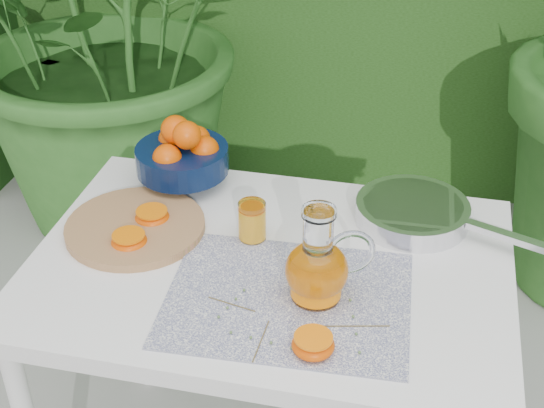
% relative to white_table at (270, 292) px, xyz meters
% --- Properties ---
extents(potted_plant_left, '(2.08, 2.08, 1.63)m').
position_rel_white_table_xyz_m(potted_plant_left, '(-0.83, 1.22, 0.14)').
color(potted_plant_left, '#2B6121').
rests_on(potted_plant_left, ground).
extents(white_table, '(1.00, 0.70, 0.75)m').
position_rel_white_table_xyz_m(white_table, '(0.00, 0.00, 0.00)').
color(white_table, white).
rests_on(white_table, ground).
extents(placemat, '(0.49, 0.39, 0.00)m').
position_rel_white_table_xyz_m(placemat, '(0.06, -0.11, 0.08)').
color(placemat, '#0D134D').
rests_on(placemat, white_table).
extents(cutting_board, '(0.39, 0.39, 0.02)m').
position_rel_white_table_xyz_m(cutting_board, '(-0.32, 0.04, 0.09)').
color(cutting_board, '#A26A49').
rests_on(cutting_board, white_table).
extents(fruit_bowl, '(0.29, 0.29, 0.18)m').
position_rel_white_table_xyz_m(fruit_bowl, '(-0.27, 0.27, 0.16)').
color(fruit_bowl, black).
rests_on(fruit_bowl, white_table).
extents(juice_pitcher, '(0.19, 0.16, 0.20)m').
position_rel_white_table_xyz_m(juice_pitcher, '(0.12, -0.09, 0.16)').
color(juice_pitcher, white).
rests_on(juice_pitcher, white_table).
extents(juice_tumbler, '(0.08, 0.08, 0.09)m').
position_rel_white_table_xyz_m(juice_tumbler, '(-0.05, 0.07, 0.13)').
color(juice_tumbler, white).
rests_on(juice_tumbler, white_table).
extents(saute_pan, '(0.47, 0.33, 0.05)m').
position_rel_white_table_xyz_m(saute_pan, '(0.28, 0.22, 0.11)').
color(saute_pan, silver).
rests_on(saute_pan, white_table).
extents(orange_halves, '(0.54, 0.42, 0.04)m').
position_rel_white_table_xyz_m(orange_halves, '(-0.15, -0.06, 0.10)').
color(orange_halves, '#EB3F02').
rests_on(orange_halves, white_table).
extents(thyme_sprigs, '(0.35, 0.21, 0.01)m').
position_rel_white_table_xyz_m(thyme_sprigs, '(0.07, -0.19, 0.09)').
color(thyme_sprigs, brown).
rests_on(thyme_sprigs, white_table).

